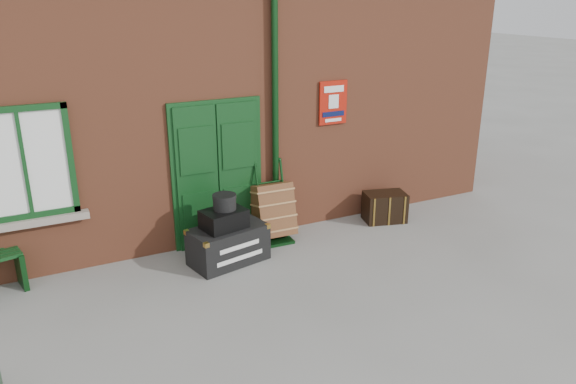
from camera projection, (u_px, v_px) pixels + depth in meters
ground at (278, 278)px, 7.74m from camera, size 80.00×80.00×0.00m
station_building at (192, 85)px, 9.95m from camera, size 10.30×4.30×4.36m
houdini_trunk at (228, 245)px, 8.13m from camera, size 1.19×0.82×0.55m
strongbox at (224, 219)px, 7.97m from camera, size 0.68×0.55×0.27m
hatbox at (225, 202)px, 7.92m from camera, size 0.39×0.39×0.22m
suitcase_back at (221, 233)px, 8.37m from camera, size 0.36×0.49×0.65m
suitcase_front at (235, 236)px, 8.38m from camera, size 0.36×0.44×0.56m
porter_trolley at (273, 211)px, 8.82m from camera, size 0.62×0.67×1.24m
dark_trunk at (385, 207)px, 9.61m from camera, size 0.79×0.62×0.50m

